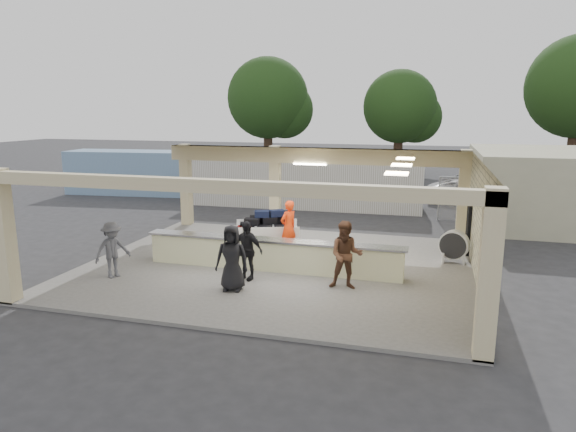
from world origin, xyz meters
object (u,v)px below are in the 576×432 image
(baggage_counter, at_px, (272,255))
(passenger_d, at_px, (232,258))
(baggage_handler, at_px, (288,227))
(container_blue, at_px, (150,173))
(drum_fan, at_px, (454,245))
(car_white_a, at_px, (472,192))
(car_dark, at_px, (480,187))
(passenger_b, at_px, (246,250))
(car_white_b, at_px, (550,197))
(passenger_a, at_px, (346,255))
(passenger_c, at_px, (112,250))
(luggage_cart, at_px, (265,227))
(container_white, at_px, (306,182))

(baggage_counter, distance_m, passenger_d, 2.13)
(baggage_handler, distance_m, container_blue, 15.74)
(drum_fan, height_order, car_white_a, car_white_a)
(drum_fan, distance_m, baggage_handler, 5.48)
(baggage_counter, relative_size, passenger_d, 4.48)
(drum_fan, distance_m, car_dark, 13.43)
(passenger_b, height_order, car_white_b, passenger_b)
(baggage_counter, height_order, passenger_a, passenger_a)
(baggage_counter, height_order, passenger_c, passenger_c)
(passenger_c, height_order, car_white_a, passenger_c)
(passenger_b, bearing_deg, drum_fan, 39.47)
(passenger_a, height_order, passenger_b, passenger_a)
(passenger_a, bearing_deg, car_dark, 67.36)
(passenger_b, relative_size, car_white_b, 0.42)
(passenger_b, height_order, passenger_d, passenger_d)
(luggage_cart, xyz_separation_m, container_white, (-0.57, 8.51, 0.47))
(car_white_a, bearing_deg, car_dark, -14.69)
(baggage_handler, bearing_deg, car_dark, -176.88)
(passenger_a, relative_size, container_white, 0.16)
(baggage_counter, bearing_deg, baggage_handler, 90.38)
(baggage_counter, height_order, car_white_b, car_white_b)
(luggage_cart, relative_size, car_white_a, 0.57)
(passenger_b, relative_size, container_white, 0.15)
(passenger_c, xyz_separation_m, container_blue, (-7.30, 14.53, 0.34))
(container_blue, bearing_deg, baggage_handler, -48.32)
(passenger_c, relative_size, container_white, 0.14)
(container_white, bearing_deg, car_dark, 25.84)
(baggage_handler, distance_m, passenger_b, 3.01)
(passenger_a, bearing_deg, passenger_d, -168.56)
(car_white_b, bearing_deg, baggage_counter, 165.60)
(passenger_d, relative_size, container_blue, 0.19)
(car_dark, relative_size, container_blue, 0.44)
(passenger_a, xyz_separation_m, car_dark, (4.82, 16.71, -0.33))
(drum_fan, height_order, passenger_d, passenger_d)
(passenger_c, bearing_deg, baggage_handler, -15.81)
(drum_fan, height_order, passenger_c, passenger_c)
(passenger_d, bearing_deg, drum_fan, 27.47)
(passenger_b, bearing_deg, passenger_c, -157.37)
(baggage_counter, height_order, luggage_cart, luggage_cart)
(passenger_d, distance_m, car_dark, 19.33)
(passenger_c, height_order, car_white_b, passenger_c)
(baggage_counter, bearing_deg, passenger_c, -155.70)
(car_white_a, distance_m, container_white, 9.01)
(luggage_cart, height_order, car_white_a, luggage_cart)
(luggage_cart, bearing_deg, passenger_c, -144.07)
(luggage_cart, bearing_deg, container_blue, 117.85)
(passenger_a, distance_m, container_blue, 19.60)
(passenger_b, xyz_separation_m, car_dark, (7.73, 16.70, -0.25))
(baggage_counter, xyz_separation_m, baggage_handler, (-0.01, 1.94, 0.44))
(baggage_counter, xyz_separation_m, car_white_a, (6.77, 14.31, 0.06))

